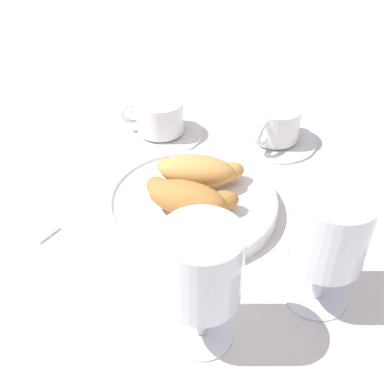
{
  "coord_description": "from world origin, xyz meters",
  "views": [
    {
      "loc": [
        -0.02,
        -0.46,
        0.42
      ],
      "look_at": [
        0.03,
        0.03,
        0.03
      ],
      "focal_mm": 45.3,
      "sensor_mm": 36.0,
      "label": 1
    }
  ],
  "objects": [
    {
      "name": "croissant_small",
      "position": [
        0.03,
        0.06,
        0.04
      ],
      "size": [
        0.13,
        0.08,
        0.04
      ],
      "color": "#D6994C",
      "rests_on": "pastry_plate"
    },
    {
      "name": "coffee_cup_far",
      "position": [
        -0.01,
        0.23,
        0.03
      ],
      "size": [
        0.14,
        0.14,
        0.06
      ],
      "color": "white",
      "rests_on": "ground_plane"
    },
    {
      "name": "sugar_packet",
      "position": [
        -0.18,
        0.01,
        0.0
      ],
      "size": [
        0.06,
        0.06,
        0.01
      ],
      "primitive_type": "cube",
      "rotation": [
        0.0,
        0.0,
        -0.69
      ],
      "color": "white",
      "rests_on": "ground_plane"
    },
    {
      "name": "pastry_plate",
      "position": [
        0.03,
        0.03,
        0.01
      ],
      "size": [
        0.23,
        0.23,
        0.02
      ],
      "color": "white",
      "rests_on": "ground_plane"
    },
    {
      "name": "croissant_large",
      "position": [
        0.02,
        0.01,
        0.04
      ],
      "size": [
        0.12,
        0.1,
        0.04
      ],
      "color": "#BC7A38",
      "rests_on": "pastry_plate"
    },
    {
      "name": "ground_plane",
      "position": [
        0.0,
        0.0,
        0.0
      ],
      "size": [
        2.2,
        2.2,
        0.0
      ],
      "primitive_type": "plane",
      "color": "silver"
    },
    {
      "name": "coffee_cup_near",
      "position": [
        0.17,
        0.19,
        0.03
      ],
      "size": [
        0.14,
        0.14,
        0.06
      ],
      "color": "white",
      "rests_on": "ground_plane"
    },
    {
      "name": "juice_glass_right",
      "position": [
        0.02,
        -0.17,
        0.1
      ],
      "size": [
        0.08,
        0.08,
        0.14
      ],
      "color": "white",
      "rests_on": "ground_plane"
    },
    {
      "name": "juice_glass_left",
      "position": [
        0.15,
        -0.13,
        0.09
      ],
      "size": [
        0.08,
        0.08,
        0.14
      ],
      "color": "white",
      "rests_on": "ground_plane"
    }
  ]
}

